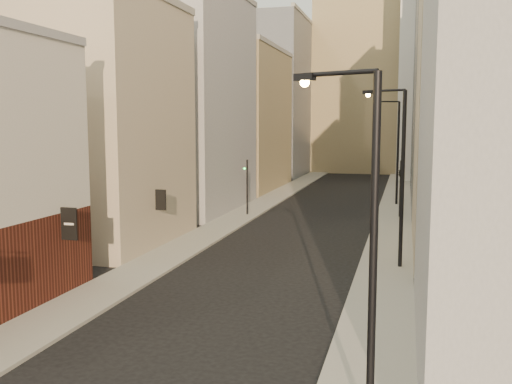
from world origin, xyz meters
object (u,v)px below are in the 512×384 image
object	(u,v)px
traffic_light_left	(247,177)
traffic_light_right	(401,175)
clock_tower	(359,68)
streetlamp_mid	(398,167)
streetlamp_near	(365,232)
streetlamp_far	(395,146)
white_tower	(429,50)

from	to	relation	value
traffic_light_left	traffic_light_right	distance (m)	13.25
clock_tower	streetlamp_mid	xyz separation A→B (m)	(8.03, -68.05, -11.91)
streetlamp_near	streetlamp_mid	bearing A→B (deg)	110.76
streetlamp_far	traffic_light_right	bearing A→B (deg)	-106.92
streetlamp_near	traffic_light_left	distance (m)	35.98
traffic_light_right	clock_tower	bearing A→B (deg)	-60.41
white_tower	streetlamp_far	bearing A→B (deg)	-97.31
white_tower	streetlamp_near	world-z (taller)	white_tower
white_tower	traffic_light_left	world-z (taller)	white_tower
streetlamp_mid	streetlamp_near	bearing A→B (deg)	-68.33
clock_tower	streetlamp_far	xyz separation A→B (m)	(7.34, -42.53, -11.73)
clock_tower	traffic_light_right	world-z (taller)	clock_tower
streetlamp_near	traffic_light_right	bearing A→B (deg)	111.62
streetlamp_near	traffic_light_right	world-z (taller)	streetlamp_near
clock_tower	traffic_light_right	xyz separation A→B (m)	(8.01, -50.37, -13.90)
streetlamp_mid	traffic_light_left	distance (m)	20.48
clock_tower	white_tower	world-z (taller)	clock_tower
streetlamp_mid	traffic_light_right	world-z (taller)	streetlamp_mid
clock_tower	streetlamp_mid	size ratio (longest dim) A/B	4.48
streetlamp_near	traffic_light_left	bearing A→B (deg)	132.92
streetlamp_near	streetlamp_mid	size ratio (longest dim) A/B	0.94
streetlamp_mid	traffic_light_right	bearing A→B (deg)	113.41
white_tower	streetlamp_far	world-z (taller)	white_tower
white_tower	streetlamp_mid	bearing A→B (deg)	-93.14
streetlamp_mid	traffic_light_left	world-z (taller)	streetlamp_mid
white_tower	traffic_light_left	distance (m)	44.34
traffic_light_left	traffic_light_right	world-z (taller)	same
white_tower	streetlamp_far	size ratio (longest dim) A/B	4.01
clock_tower	streetlamp_far	distance (m)	44.72
streetlamp_near	traffic_light_right	size ratio (longest dim) A/B	1.89
streetlamp_mid	streetlamp_far	world-z (taller)	streetlamp_far
clock_tower	traffic_light_left	distance (m)	54.58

